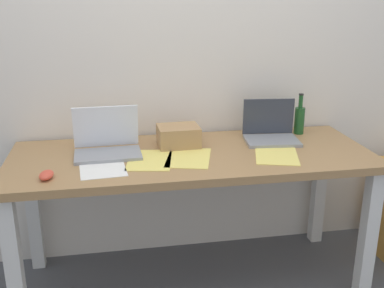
% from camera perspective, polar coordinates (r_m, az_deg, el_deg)
% --- Properties ---
extents(ground_plane, '(8.00, 8.00, 0.00)m').
position_cam_1_polar(ground_plane, '(2.72, 0.00, -16.31)').
color(ground_plane, '#515459').
extents(back_wall, '(5.20, 0.08, 2.60)m').
position_cam_1_polar(back_wall, '(2.66, -1.61, 13.01)').
color(back_wall, silver).
rests_on(back_wall, ground).
extents(desk, '(1.85, 0.71, 0.76)m').
position_cam_1_polar(desk, '(2.41, 0.00, -3.38)').
color(desk, '#A37A4C').
rests_on(desk, ground).
extents(laptop_left, '(0.34, 0.24, 0.24)m').
position_cam_1_polar(laptop_left, '(2.39, -10.42, -0.00)').
color(laptop_left, gray).
rests_on(laptop_left, desk).
extents(laptop_right, '(0.31, 0.25, 0.22)m').
position_cam_1_polar(laptop_right, '(2.60, 9.67, 1.47)').
color(laptop_right, gray).
rests_on(laptop_right, desk).
extents(beer_bottle, '(0.06, 0.06, 0.24)m').
position_cam_1_polar(beer_bottle, '(2.75, 13.10, 3.03)').
color(beer_bottle, '#1E5123').
rests_on(beer_bottle, desk).
extents(computer_mouse, '(0.07, 0.11, 0.03)m').
position_cam_1_polar(computer_mouse, '(2.15, -17.50, -3.66)').
color(computer_mouse, '#D84C38').
rests_on(computer_mouse, desk).
extents(cardboard_box, '(0.22, 0.18, 0.11)m').
position_cam_1_polar(cardboard_box, '(2.47, -1.68, 0.98)').
color(cardboard_box, tan).
rests_on(cardboard_box, desk).
extents(paper_sheet_front_right, '(0.28, 0.34, 0.00)m').
position_cam_1_polar(paper_sheet_front_right, '(2.39, 10.36, -1.31)').
color(paper_sheet_front_right, '#F4E06B').
rests_on(paper_sheet_front_right, desk).
extents(paper_sheet_front_left, '(0.23, 0.31, 0.00)m').
position_cam_1_polar(paper_sheet_front_left, '(2.23, -11.00, -2.76)').
color(paper_sheet_front_left, white).
rests_on(paper_sheet_front_left, desk).
extents(paper_sheet_center, '(0.28, 0.34, 0.00)m').
position_cam_1_polar(paper_sheet_center, '(2.31, -0.42, -1.70)').
color(paper_sheet_center, '#F4E06B').
rests_on(paper_sheet_center, desk).
extents(paper_yellow_folder, '(0.26, 0.33, 0.00)m').
position_cam_1_polar(paper_yellow_folder, '(2.29, -5.25, -1.97)').
color(paper_yellow_folder, '#F4E06B').
rests_on(paper_yellow_folder, desk).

